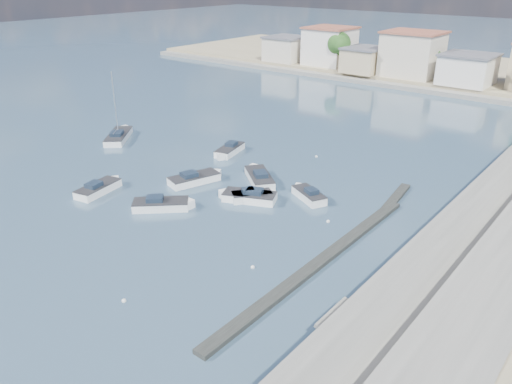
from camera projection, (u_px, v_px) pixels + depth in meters
ground at (401, 145)px, 63.13m from camera, size 400.00×400.00×0.00m
seawall_walkway at (493, 292)px, 32.98m from camera, size 5.00×90.00×1.80m
breakwater at (338, 247)px, 39.73m from camera, size 2.00×31.02×0.35m
far_shore_land at (511, 77)px, 99.71m from camera, size 160.00×40.00×1.40m
far_shore_quay at (478, 98)px, 84.94m from camera, size 160.00×2.50×0.80m
motorboat_a at (100, 188)px, 49.85m from camera, size 2.87×5.52×1.48m
motorboat_b at (254, 196)px, 48.05m from camera, size 3.58×3.98×1.48m
motorboat_c at (259, 177)px, 52.57m from camera, size 5.62×5.07×1.48m
motorboat_d at (247, 197)px, 47.97m from camera, size 5.61×3.98×1.48m
motorboat_e at (197, 179)px, 52.12m from camera, size 3.56×5.97×1.48m
motorboat_f at (308, 195)px, 48.39m from camera, size 4.51×3.33×1.48m
motorboat_g at (229, 151)px, 60.12m from camera, size 3.00×5.42×1.48m
motorboat_h at (164, 205)px, 46.33m from camera, size 5.09×4.97×1.48m
sailboat at (119, 136)px, 65.50m from camera, size 6.15×6.72×9.00m
mooring_buoys at (324, 218)px, 44.69m from camera, size 17.83×36.97×0.31m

